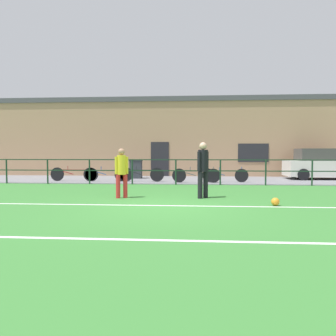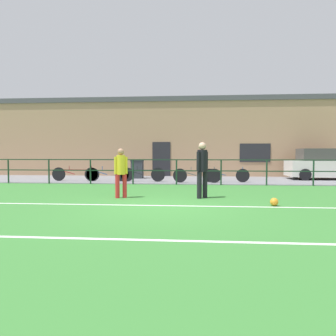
{
  "view_description": "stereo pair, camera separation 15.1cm",
  "coord_description": "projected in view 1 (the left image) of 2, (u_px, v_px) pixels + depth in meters",
  "views": [
    {
      "loc": [
        0.71,
        -8.44,
        1.45
      ],
      "look_at": [
        -0.18,
        3.6,
        0.87
      ],
      "focal_mm": 34.18,
      "sensor_mm": 36.0,
      "label": 1
    },
    {
      "loc": [
        0.86,
        -8.42,
        1.45
      ],
      "look_at": [
        -0.18,
        3.6,
        0.87
      ],
      "focal_mm": 34.18,
      "sensor_mm": 36.0,
      "label": 2
    }
  ],
  "objects": [
    {
      "name": "parked_car_red",
      "position": [
        323.0,
        165.0,
        17.23
      ],
      "size": [
        4.01,
        1.79,
        1.65
      ],
      "color": "silver",
      "rests_on": "pavement_strip"
    },
    {
      "name": "field_line_touchline",
      "position": [
        165.0,
        206.0,
        8.73
      ],
      "size": [
        36.0,
        0.11,
        0.0
      ],
      "primitive_type": "cube",
      "color": "white",
      "rests_on": "ground"
    },
    {
      "name": "bicycle_parked_4",
      "position": [
        142.0,
        174.0,
        15.81
      ],
      "size": [
        2.22,
        0.04,
        0.78
      ],
      "color": "black",
      "rests_on": "pavement_strip"
    },
    {
      "name": "player_goalkeeper",
      "position": [
        203.0,
        166.0,
        10.16
      ],
      "size": [
        0.37,
        0.39,
        1.78
      ],
      "rotation": [
        0.0,
        0.0,
        0.82
      ],
      "color": "black",
      "rests_on": "ground"
    },
    {
      "name": "pavement_strip",
      "position": [
        178.0,
        180.0,
        16.99
      ],
      "size": [
        48.0,
        5.0,
        0.02
      ],
      "primitive_type": "cube",
      "color": "slate",
      "rests_on": "ground"
    },
    {
      "name": "bicycle_parked_0",
      "position": [
        196.0,
        175.0,
        15.25
      ],
      "size": [
        2.3,
        0.04,
        0.76
      ],
      "color": "black",
      "rests_on": "pavement_strip"
    },
    {
      "name": "bicycle_parked_2",
      "position": [
        74.0,
        174.0,
        16.06
      ],
      "size": [
        2.38,
        0.04,
        0.78
      ],
      "color": "black",
      "rests_on": "pavement_strip"
    },
    {
      "name": "perimeter_fence",
      "position": [
        176.0,
        168.0,
        14.47
      ],
      "size": [
        36.07,
        0.07,
        1.15
      ],
      "color": "#193823",
      "rests_on": "ground"
    },
    {
      "name": "field_line_hash",
      "position": [
        148.0,
        240.0,
        5.29
      ],
      "size": [
        36.0,
        0.11,
        0.0
      ],
      "primitive_type": "cube",
      "color": "white",
      "rests_on": "ground"
    },
    {
      "name": "clubhouse_facade",
      "position": [
        181.0,
        137.0,
        20.56
      ],
      "size": [
        28.0,
        2.56,
        4.86
      ],
      "color": "tan",
      "rests_on": "ground"
    },
    {
      "name": "bicycle_parked_1",
      "position": [
        225.0,
        175.0,
        15.51
      ],
      "size": [
        2.22,
        0.04,
        0.75
      ],
      "color": "black",
      "rests_on": "pavement_strip"
    },
    {
      "name": "ground",
      "position": [
        165.0,
        208.0,
        8.53
      ],
      "size": [
        60.0,
        44.0,
        0.04
      ],
      "primitive_type": "cube",
      "color": "#387A33"
    },
    {
      "name": "soccer_ball_match",
      "position": [
        275.0,
        202.0,
        8.71
      ],
      "size": [
        0.22,
        0.22,
        0.22
      ],
      "primitive_type": "sphere",
      "color": "orange",
      "rests_on": "ground"
    },
    {
      "name": "bicycle_parked_3",
      "position": [
        106.0,
        174.0,
        15.94
      ],
      "size": [
        2.18,
        0.04,
        0.76
      ],
      "color": "black",
      "rests_on": "pavement_strip"
    },
    {
      "name": "trash_bin_0",
      "position": [
        136.0,
        169.0,
        17.82
      ],
      "size": [
        0.68,
        0.58,
        1.03
      ],
      "color": "#33383D",
      "rests_on": "pavement_strip"
    },
    {
      "name": "player_striker",
      "position": [
        122.0,
        170.0,
        10.19
      ],
      "size": [
        0.4,
        0.28,
        1.58
      ],
      "rotation": [
        0.0,
        0.0,
        0.43
      ],
      "color": "red",
      "rests_on": "ground"
    }
  ]
}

